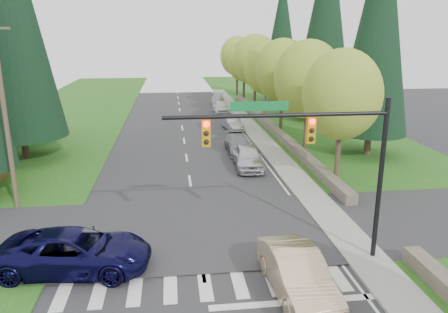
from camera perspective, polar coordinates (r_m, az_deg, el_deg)
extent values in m
cube|color=#1B5416|center=(35.43, 16.66, 0.16)|extent=(14.00, 110.00, 0.06)
cube|color=#1B5416|center=(34.64, -26.86, -1.25)|extent=(14.00, 110.00, 0.06)
cube|color=#28282B|center=(21.30, -3.52, -9.69)|extent=(120.00, 8.00, 0.10)
cube|color=gray|center=(35.34, 6.27, 0.76)|extent=(1.80, 80.00, 0.13)
cube|color=gray|center=(35.16, 4.92, 0.72)|extent=(0.20, 80.00, 0.13)
cube|color=#4C4438|center=(43.24, 6.09, 3.92)|extent=(0.70, 40.00, 0.70)
cylinder|color=black|center=(18.66, 19.71, -3.12)|extent=(0.20, 0.20, 6.80)
cylinder|color=black|center=(16.47, 7.06, 5.36)|extent=(8.60, 0.16, 0.16)
cube|color=#0C662D|center=(16.31, 4.65, 6.57)|extent=(2.20, 0.04, 0.35)
cube|color=#BF8C0C|center=(16.95, 11.27, 3.39)|extent=(0.32, 0.24, 1.00)
sphere|color=#FF0C05|center=(16.75, 11.48, 4.46)|extent=(0.22, 0.22, 0.22)
cube|color=#BF8C0C|center=(16.16, -2.36, 3.09)|extent=(0.32, 0.24, 1.00)
sphere|color=#FF0C05|center=(15.95, -2.34, 4.21)|extent=(0.22, 0.22, 0.22)
cylinder|color=#473828|center=(25.05, -26.66, 4.56)|extent=(0.24, 0.24, 10.00)
cylinder|color=#38281C|center=(28.05, 14.70, 1.27)|extent=(0.32, 0.32, 4.76)
ellipsoid|color=olive|center=(27.45, 15.16, 7.82)|extent=(4.80, 4.80, 5.52)
cylinder|color=#38281C|center=(34.49, 10.66, 4.31)|extent=(0.32, 0.32, 4.93)
ellipsoid|color=olive|center=(34.00, 10.95, 9.84)|extent=(5.20, 5.20, 5.98)
cylinder|color=#38281C|center=(41.05, 7.48, 6.32)|extent=(0.32, 0.32, 5.04)
ellipsoid|color=olive|center=(40.64, 7.66, 11.09)|extent=(5.00, 5.00, 5.75)
cylinder|color=#38281C|center=(47.82, 5.52, 7.57)|extent=(0.32, 0.32, 4.82)
ellipsoid|color=olive|center=(47.47, 5.63, 11.48)|extent=(5.00, 5.00, 5.75)
cylinder|color=#38281C|center=(54.61, 4.05, 8.79)|extent=(0.32, 0.32, 5.15)
ellipsoid|color=olive|center=(54.30, 4.12, 12.46)|extent=(5.40, 5.40, 6.21)
cylinder|color=#38281C|center=(61.44, 2.61, 9.38)|extent=(0.32, 0.32, 4.70)
ellipsoid|color=olive|center=(61.17, 2.65, 12.35)|extent=(4.80, 4.80, 5.52)
cylinder|color=#38281C|center=(68.32, 1.71, 10.14)|extent=(0.32, 0.32, 4.98)
ellipsoid|color=olive|center=(68.07, 1.74, 12.98)|extent=(5.20, 5.20, 5.98)
cylinder|color=#38281C|center=(35.91, -24.52, 1.20)|extent=(0.50, 0.50, 2.00)
cone|color=black|center=(35.04, -26.51, 17.72)|extent=(6.46, 6.46, 19.00)
cylinder|color=#38281C|center=(42.09, -24.78, 3.13)|extent=(0.50, 0.50, 2.00)
cone|color=black|center=(41.32, -26.30, 15.80)|extent=(5.78, 5.78, 17.00)
cylinder|color=#38281C|center=(35.60, 18.26, 1.72)|extent=(0.50, 0.50, 2.00)
cone|color=black|center=(34.67, 19.54, 15.97)|extent=(5.44, 5.44, 16.00)
cylinder|color=#38281C|center=(48.67, 12.45, 5.74)|extent=(0.50, 0.50, 2.00)
cone|color=black|center=(48.01, 13.17, 17.33)|extent=(6.12, 6.12, 18.00)
cylinder|color=#38281C|center=(61.64, 7.29, 8.02)|extent=(0.50, 0.50, 2.00)
cone|color=black|center=(61.10, 7.57, 15.75)|extent=(5.10, 5.10, 15.00)
imported|color=beige|center=(16.42, 9.54, -14.91)|extent=(2.05, 5.08, 1.64)
imported|color=black|center=(18.65, -18.84, -11.63)|extent=(6.22, 3.38, 1.66)
imported|color=silver|center=(30.65, 3.16, -0.06)|extent=(2.09, 4.80, 1.61)
imported|color=gray|center=(34.68, 1.95, 1.62)|extent=(1.93, 4.71, 1.37)
imported|color=#A2A1A6|center=(43.18, 1.07, 4.40)|extent=(1.91, 4.12, 1.31)
imported|color=silver|center=(52.06, -0.39, 6.45)|extent=(1.79, 4.35, 1.47)
imported|color=#9FA0A4|center=(59.26, -0.80, 7.46)|extent=(2.14, 4.39, 1.23)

